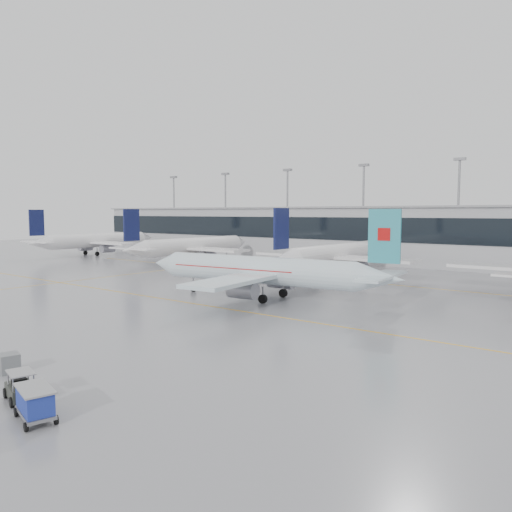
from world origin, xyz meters
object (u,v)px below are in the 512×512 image
Objects in this scene: air_canada_jet at (265,271)px; gse_unit at (10,363)px; baggage_cart at (35,401)px; baggage_tug at (21,390)px.

gse_unit is (3.55, -34.19, -2.96)m from air_canada_jet.
air_canada_jet is 39.39m from baggage_cart.
baggage_tug is at bearing 97.87° from air_canada_jet.
air_canada_jet reaches higher than baggage_cart.
baggage_cart is at bearing 0.00° from baggage_tug.
baggage_tug is 2.81× the size of gse_unit.
baggage_tug reaches higher than gse_unit.
air_canada_jet is 37.53m from baggage_tug.
baggage_tug is at bearing -180.00° from baggage_cart.
air_canada_jet is 34.51m from gse_unit.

